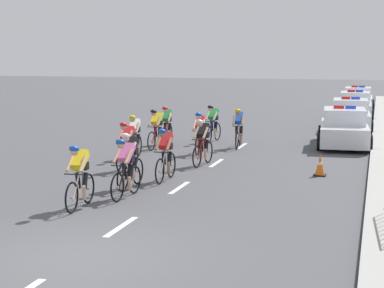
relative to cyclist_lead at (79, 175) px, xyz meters
The scene contains 20 objects.
ground_plane 3.71m from the cyclist_lead, 64.92° to the right, with size 160.00×160.00×0.00m, color #4C4C51.
kerb_edge 12.54m from the cyclist_lead, 58.83° to the left, with size 0.16×60.00×0.13m, color #9E9E99.
lane_markings_centre 3.30m from the cyclist_lead, 61.36° to the left, with size 0.14×17.60×0.01m.
cyclist_lead is the anchor object (origin of this frame).
cyclist_second 1.44m from the cyclist_lead, 64.62° to the left, with size 0.43×1.72×1.56m.
cyclist_third 2.42m from the cyclist_lead, 83.48° to the left, with size 0.42×1.72×1.56m.
cyclist_fourth 3.68m from the cyclist_lead, 76.22° to the left, with size 0.42×1.72×1.56m.
cyclist_fifth 4.88m from the cyclist_lead, 99.47° to the left, with size 0.42×1.72×1.56m.
cyclist_sixth 6.37m from the cyclist_lead, 78.96° to the left, with size 0.45×1.72×1.56m.
cyclist_seventh 7.07m from the cyclist_lead, 101.46° to the left, with size 0.45×1.72×1.56m.
cyclist_eighth 8.49m from the cyclist_lead, 86.73° to the left, with size 0.45×1.72×1.56m.
cyclist_ninth 9.26m from the cyclist_lead, 98.76° to the left, with size 0.43×1.72×1.56m.
cyclist_tenth 11.62m from the cyclist_lead, 89.28° to the left, with size 0.46×1.72×1.56m.
cyclist_eleventh 10.63m from the cyclist_lead, 97.96° to the left, with size 0.44×1.72×1.56m.
cyclist_twelfth 10.45m from the cyclist_lead, 81.74° to the left, with size 0.45×1.72×1.56m.
police_car_nearest 13.14m from the cyclist_lead, 65.97° to the left, with size 2.24×4.52×1.59m.
police_car_second 18.07m from the cyclist_lead, 72.78° to the left, with size 2.18×4.49×1.59m.
police_car_third 23.63m from the cyclist_lead, 76.91° to the left, with size 2.12×4.46×1.59m.
police_car_furthest 28.58m from the cyclist_lead, 79.21° to the left, with size 2.04×4.42×1.59m.
traffic_cone_near 7.53m from the cyclist_lead, 48.14° to the left, with size 0.36×0.36×0.64m.
Camera 1 is at (5.04, -9.58, 3.58)m, focal length 58.29 mm.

